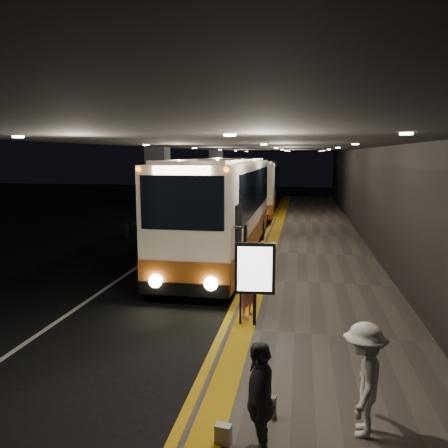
% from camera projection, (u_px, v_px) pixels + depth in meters
% --- Properties ---
extents(ground, '(90.00, 90.00, 0.00)m').
position_uv_depth(ground, '(165.00, 288.00, 13.55)').
color(ground, black).
extents(lane_line_white, '(0.12, 50.00, 0.01)m').
position_uv_depth(lane_line_white, '(161.00, 251.00, 18.72)').
color(lane_line_white, silver).
rests_on(lane_line_white, ground).
extents(kerb_stripe_yellow, '(0.18, 50.00, 0.01)m').
position_uv_depth(kerb_stripe_yellow, '(257.00, 255.00, 18.01)').
color(kerb_stripe_yellow, gold).
rests_on(kerb_stripe_yellow, ground).
extents(sidewalk, '(4.50, 50.00, 0.15)m').
position_uv_depth(sidewalk, '(316.00, 256.00, 17.59)').
color(sidewalk, '#514C44').
rests_on(sidewalk, ground).
extents(tactile_strip, '(0.50, 50.00, 0.01)m').
position_uv_depth(tactile_strip, '(269.00, 252.00, 17.90)').
color(tactile_strip, gold).
rests_on(tactile_strip, sidewalk).
extents(terminal_wall, '(0.10, 50.00, 6.00)m').
position_uv_depth(terminal_wall, '(379.00, 184.00, 16.74)').
color(terminal_wall, black).
rests_on(terminal_wall, ground).
extents(support_columns, '(0.80, 24.80, 4.40)m').
position_uv_depth(support_columns, '(159.00, 203.00, 17.35)').
color(support_columns, black).
rests_on(support_columns, ground).
extents(canopy, '(9.00, 50.00, 0.40)m').
position_uv_depth(canopy, '(262.00, 142.00, 17.26)').
color(canopy, black).
rests_on(canopy, support_columns).
extents(coach_main, '(2.56, 12.31, 3.83)m').
position_uv_depth(coach_main, '(223.00, 212.00, 17.26)').
color(coach_main, beige).
rests_on(coach_main, ground).
extents(coach_second, '(2.81, 11.48, 3.58)m').
position_uv_depth(coach_second, '(258.00, 189.00, 30.60)').
color(coach_second, beige).
rests_on(coach_second, ground).
extents(passenger_boarding, '(0.59, 0.70, 1.65)m').
position_uv_depth(passenger_boarding, '(249.00, 285.00, 10.57)').
color(passenger_boarding, '#A44C59').
rests_on(passenger_boarding, sidewalk).
extents(passenger_waiting_white, '(0.67, 1.13, 1.64)m').
position_uv_depth(passenger_waiting_white, '(364.00, 379.00, 6.12)').
color(passenger_waiting_white, '#BBBBB5').
rests_on(passenger_waiting_white, sidewalk).
extents(passenger_waiting_grey, '(0.54, 0.98, 1.63)m').
position_uv_depth(passenger_waiting_grey, '(260.00, 401.00, 5.58)').
color(passenger_waiting_grey, '#49474C').
rests_on(passenger_waiting_grey, sidewalk).
extents(bag_polka, '(0.30, 0.18, 0.34)m').
position_uv_depth(bag_polka, '(267.00, 406.00, 6.62)').
color(bag_polka, black).
rests_on(bag_polka, sidewalk).
extents(bag_plain, '(0.24, 0.16, 0.28)m').
position_uv_depth(bag_plain, '(223.00, 434.00, 6.00)').
color(bag_plain, beige).
rests_on(bag_plain, sidewalk).
extents(info_sign, '(0.93, 0.19, 1.96)m').
position_uv_depth(info_sign, '(255.00, 270.00, 9.99)').
color(info_sign, black).
rests_on(info_sign, sidewalk).
extents(stanchion_post, '(0.05, 0.05, 1.08)m').
position_uv_depth(stanchion_post, '(240.00, 302.00, 10.18)').
color(stanchion_post, black).
rests_on(stanchion_post, sidewalk).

